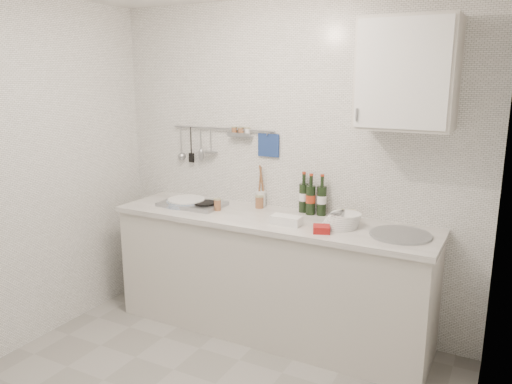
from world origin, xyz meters
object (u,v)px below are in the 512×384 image
plate_stack_hob (185,202)px  utensil_crock (261,196)px  wine_bottles (312,194)px  plate_stack_sink (342,220)px  wall_cabinet (407,74)px

plate_stack_hob → utensil_crock: utensil_crock is taller
plate_stack_hob → wine_bottles: wine_bottles is taller
plate_stack_hob → utensil_crock: (0.55, 0.26, 0.05)m
plate_stack_sink → plate_stack_hob: bearing=-178.7°
wine_bottles → wall_cabinet: bearing=-9.2°
wall_cabinet → utensil_crock: (-1.11, 0.13, -0.95)m
wine_bottles → utensil_crock: size_ratio=0.93×
wall_cabinet → utensil_crock: wall_cabinet is taller
wall_cabinet → wine_bottles: size_ratio=2.26×
plate_stack_hob → wine_bottles: 1.04m
plate_stack_sink → utensil_crock: utensil_crock is taller
plate_stack_sink → utensil_crock: 0.79m
plate_stack_sink → wine_bottles: size_ratio=0.87×
plate_stack_hob → plate_stack_sink: 1.31m
utensil_crock → plate_stack_hob: bearing=-154.6°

